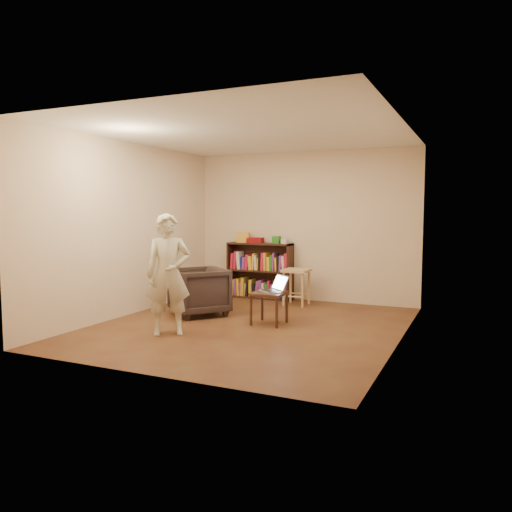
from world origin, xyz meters
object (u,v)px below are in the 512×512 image
at_px(armchair, 199,291).
at_px(person, 168,274).
at_px(stool, 296,276).
at_px(laptop, 274,288).
at_px(bookshelf, 260,274).
at_px(side_table, 269,297).

xyz_separation_m(armchair, person, (0.27, -1.18, 0.41)).
relative_size(stool, person, 0.39).
xyz_separation_m(armchair, laptop, (1.26, -0.07, 0.14)).
height_order(stool, person, person).
xyz_separation_m(bookshelf, laptop, (1.01, -1.81, 0.06)).
xyz_separation_m(bookshelf, person, (0.02, -2.92, 0.33)).
bearing_deg(armchair, side_table, 33.81).
xyz_separation_m(side_table, laptop, (0.05, 0.05, 0.13)).
relative_size(side_table, laptop, 0.95).
bearing_deg(laptop, person, -92.42).
xyz_separation_m(laptop, person, (-0.99, -1.11, 0.27)).
relative_size(armchair, laptop, 1.68).
height_order(side_table, person, person).
bearing_deg(armchair, laptop, 36.40).
relative_size(laptop, person, 0.31).
xyz_separation_m(stool, laptop, (0.18, -1.44, 0.02)).
relative_size(armchair, side_table, 1.77).
height_order(bookshelf, person, person).
bearing_deg(stool, bookshelf, 155.89).
xyz_separation_m(armchair, side_table, (1.21, -0.12, 0.01)).
bearing_deg(laptop, stool, 136.56).
bearing_deg(bookshelf, person, -89.58).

